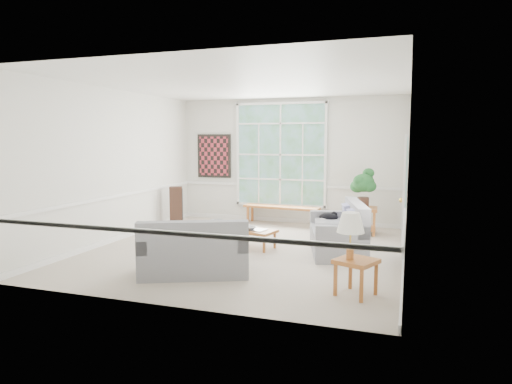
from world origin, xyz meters
TOP-DOWN VIEW (x-y plane):
  - floor at (0.00, 0.00)m, footprint 5.50×6.00m
  - ceiling at (0.00, 0.00)m, footprint 5.50×6.00m
  - wall_back at (0.00, 3.00)m, footprint 5.50×0.02m
  - wall_front at (0.00, -3.00)m, footprint 5.50×0.02m
  - wall_left at (-2.75, 0.00)m, footprint 0.02×6.00m
  - wall_right at (2.75, 0.00)m, footprint 0.02×6.00m
  - window_back at (-0.20, 2.96)m, footprint 2.30×0.08m
  - entry_door at (2.71, 0.60)m, footprint 0.08×0.90m
  - door_sidelight at (2.71, -0.03)m, footprint 0.08×0.26m
  - wall_art at (-1.95, 2.95)m, footprint 0.90×0.06m
  - wall_frame_near at (2.71, 1.75)m, footprint 0.04×0.26m
  - wall_frame_far at (2.71, 2.15)m, footprint 0.04×0.26m
  - loveseat_right at (1.59, 0.31)m, footprint 1.27×1.85m
  - loveseat_front at (-0.25, -1.69)m, footprint 1.78×1.38m
  - coffee_table at (0.00, 0.17)m, footprint 1.03×0.71m
  - pewter_bowl at (-0.01, 0.09)m, footprint 0.44×0.44m
  - window_bench at (-0.09, 2.65)m, footprint 1.88×0.56m
  - end_table at (1.87, 2.14)m, footprint 0.61×0.61m
  - houseplant at (1.86, 2.19)m, footprint 0.55×0.55m
  - side_table at (2.16, -1.88)m, footprint 0.62×0.62m
  - table_lamp at (2.08, -1.92)m, footprint 0.49×0.49m
  - pet_bed at (-1.55, 2.17)m, footprint 0.44×0.44m
  - floor_speaker at (-2.40, 1.74)m, footprint 0.35×0.32m
  - cat at (1.34, 0.86)m, footprint 0.40×0.31m

SIDE VIEW (x-z plane):
  - floor at x=0.00m, z-range -0.01..0.00m
  - pet_bed at x=-1.55m, z-range 0.00..0.11m
  - coffee_table at x=0.00m, z-range 0.00..0.35m
  - window_bench at x=-0.09m, z-range 0.00..0.43m
  - side_table at x=2.16m, z-range 0.00..0.48m
  - end_table at x=1.87m, z-range 0.00..0.57m
  - pewter_bowl at x=-0.01m, z-range 0.35..0.43m
  - loveseat_front at x=-0.25m, z-range 0.00..0.86m
  - loveseat_right at x=1.59m, z-range 0.00..0.91m
  - floor_speaker at x=-2.40m, z-range 0.00..0.92m
  - cat at x=1.34m, z-range 0.47..0.63m
  - table_lamp at x=2.08m, z-range 0.48..1.09m
  - houseplant at x=1.86m, z-range 0.57..1.42m
  - entry_door at x=2.71m, z-range 0.00..2.10m
  - door_sidelight at x=2.71m, z-range 0.20..2.10m
  - wall_back at x=0.00m, z-range 0.00..3.00m
  - wall_front at x=0.00m, z-range 0.00..3.00m
  - wall_left at x=-2.75m, z-range 0.00..3.00m
  - wall_right at x=2.75m, z-range 0.00..3.00m
  - wall_frame_near at x=2.71m, z-range 1.39..1.71m
  - wall_frame_far at x=2.71m, z-range 1.39..1.71m
  - wall_art at x=-1.95m, z-range 1.05..2.15m
  - window_back at x=-0.20m, z-range 0.45..2.85m
  - ceiling at x=0.00m, z-range 2.99..3.01m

